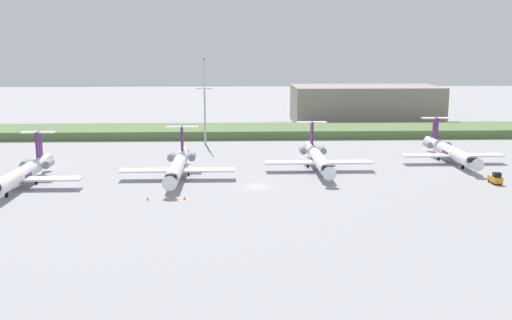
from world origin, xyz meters
name	(u,v)px	position (x,y,z in m)	size (l,w,h in m)	color
ground_plane	(253,157)	(0.00, 30.00, 0.00)	(500.00, 500.00, 0.00)	#939399
grass_berm	(249,131)	(0.00, 65.67, 1.22)	(320.00, 20.00, 2.43)	#597542
regional_jet_nearest	(22,174)	(-44.31, 1.76, 2.54)	(22.81, 31.00, 9.00)	white
regional_jet_second	(178,165)	(-15.77, 8.55, 2.54)	(22.81, 31.00, 9.00)	white
regional_jet_third	(318,158)	(13.43, 15.54, 2.54)	(22.81, 31.00, 9.00)	white
regional_jet_fourth	(450,151)	(44.69, 22.55, 2.54)	(22.81, 31.00, 9.00)	white
antenna_mast	(205,109)	(-12.34, 49.43, 9.51)	(4.40, 0.50, 22.89)	#B2B2B7
distant_hangar	(365,104)	(40.87, 94.45, 6.27)	(49.81, 25.25, 12.54)	gray
baggage_tug	(495,179)	(45.78, 1.01, 1.00)	(1.72, 3.20, 2.30)	orange
safety_cone_front_marker	(148,199)	(-19.38, -9.02, 0.28)	(0.44, 0.44, 0.55)	orange
safety_cone_mid_marker	(165,199)	(-16.32, -9.04, 0.28)	(0.44, 0.44, 0.55)	orange
safety_cone_rear_marker	(185,198)	(-13.04, -8.87, 0.28)	(0.44, 0.44, 0.55)	orange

